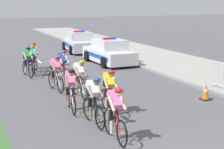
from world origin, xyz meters
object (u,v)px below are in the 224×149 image
(cyclist_second, at_px, (94,100))
(cyclist_third, at_px, (109,91))
(cyclist_seventh, at_px, (63,65))
(cyclist_lead, at_px, (115,113))
(police_car_nearest, at_px, (109,52))
(cyclist_sixth, at_px, (56,73))
(cyclist_ninth, at_px, (32,58))
(cyclist_tenth, at_px, (33,55))
(cyclist_eighth, at_px, (27,61))
(cyclist_fifth, at_px, (80,78))
(traffic_cone_mid, at_px, (206,92))
(police_car_second, at_px, (79,43))
(cyclist_fourth, at_px, (71,89))

(cyclist_second, height_order, cyclist_third, same)
(cyclist_third, xyz_separation_m, cyclist_seventh, (-0.11, 5.29, 0.00))
(cyclist_lead, xyz_separation_m, police_car_nearest, (4.67, 11.49, -0.11))
(cyclist_second, bearing_deg, cyclist_sixth, 89.53)
(cyclist_ninth, bearing_deg, cyclist_tenth, 75.69)
(cyclist_lead, bearing_deg, cyclist_eighth, 93.61)
(cyclist_sixth, relative_size, cyclist_seventh, 1.00)
(cyclist_seventh, bearing_deg, cyclist_tenth, 99.22)
(cyclist_third, bearing_deg, cyclist_eighth, 101.05)
(police_car_nearest, bearing_deg, cyclist_seventh, -135.59)
(cyclist_fifth, relative_size, traffic_cone_mid, 2.69)
(cyclist_tenth, height_order, police_car_nearest, police_car_nearest)
(cyclist_lead, relative_size, cyclist_fifth, 1.00)
(cyclist_ninth, distance_m, traffic_cone_mid, 9.49)
(police_car_second, bearing_deg, cyclist_third, -104.50)
(cyclist_seventh, height_order, cyclist_tenth, same)
(cyclist_fifth, bearing_deg, cyclist_second, -100.79)
(cyclist_eighth, height_order, cyclist_ninth, same)
(cyclist_sixth, height_order, cyclist_seventh, same)
(cyclist_eighth, xyz_separation_m, traffic_cone_mid, (5.46, -7.09, -0.48))
(cyclist_tenth, bearing_deg, traffic_cone_mid, -61.98)
(cyclist_fourth, xyz_separation_m, cyclist_ninth, (0.13, 7.37, 0.00))
(cyclist_fourth, xyz_separation_m, cyclist_eighth, (-0.28, 6.44, 0.00))
(police_car_second, bearing_deg, cyclist_fifth, -108.16)
(cyclist_lead, relative_size, cyclist_third, 1.00)
(cyclist_fifth, relative_size, police_car_second, 0.38)
(cyclist_sixth, xyz_separation_m, police_car_second, (4.71, 11.18, -0.11))
(cyclist_eighth, xyz_separation_m, cyclist_ninth, (0.42, 0.93, 0.00))
(cyclist_second, bearing_deg, cyclist_seventh, 82.86)
(cyclist_fifth, xyz_separation_m, traffic_cone_mid, (4.34, -2.22, -0.48))
(cyclist_fourth, bearing_deg, cyclist_second, -81.95)
(cyclist_eighth, xyz_separation_m, cyclist_tenth, (0.67, 1.92, 0.00))
(cyclist_tenth, bearing_deg, cyclist_third, -85.39)
(cyclist_fifth, bearing_deg, cyclist_lead, -96.47)
(cyclist_sixth, distance_m, police_car_nearest, 7.20)
(cyclist_second, height_order, traffic_cone_mid, cyclist_second)
(cyclist_fifth, bearing_deg, traffic_cone_mid, -27.10)
(police_car_nearest, height_order, traffic_cone_mid, police_car_nearest)
(cyclist_sixth, bearing_deg, cyclist_lead, -89.55)
(police_car_second, bearing_deg, police_car_nearest, -89.98)
(cyclist_second, relative_size, cyclist_sixth, 1.00)
(cyclist_third, xyz_separation_m, traffic_cone_mid, (4.06, 0.08, -0.48))
(cyclist_sixth, relative_size, traffic_cone_mid, 2.68)
(cyclist_lead, xyz_separation_m, cyclist_eighth, (-0.60, 9.48, 0.00))
(cyclist_eighth, bearing_deg, cyclist_lead, -86.39)
(cyclist_sixth, distance_m, cyclist_eighth, 3.47)
(cyclist_tenth, relative_size, traffic_cone_mid, 2.69)
(cyclist_lead, bearing_deg, cyclist_fourth, 95.91)
(cyclist_tenth, xyz_separation_m, police_car_nearest, (4.59, 0.09, -0.11))
(cyclist_fourth, bearing_deg, traffic_cone_mid, -7.18)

